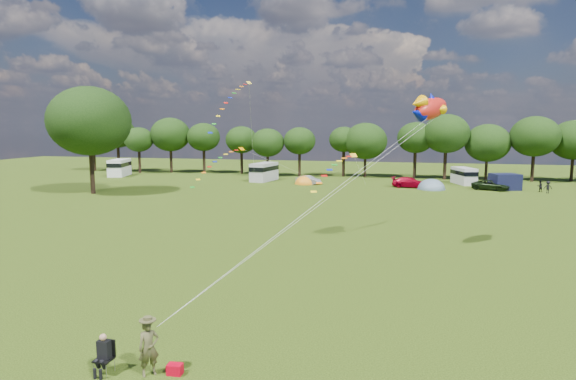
% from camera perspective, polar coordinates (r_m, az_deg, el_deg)
% --- Properties ---
extents(ground_plane, '(180.00, 180.00, 0.00)m').
position_cam_1_polar(ground_plane, '(27.05, -4.02, -10.65)').
color(ground_plane, black).
rests_on(ground_plane, ground).
extents(tree_line, '(102.98, 10.98, 10.27)m').
position_cam_1_polar(tree_line, '(79.53, 11.75, 5.95)').
color(tree_line, black).
rests_on(tree_line, ground).
extents(big_tree, '(10.00, 10.00, 13.28)m').
position_cam_1_polar(big_tree, '(64.66, -22.48, 7.55)').
color(big_tree, black).
rests_on(big_tree, ground).
extents(car_b, '(3.72, 2.51, 1.23)m').
position_cam_1_polar(car_b, '(70.20, 2.42, 1.20)').
color(car_b, gray).
rests_on(car_b, ground).
extents(car_c, '(4.96, 2.54, 1.43)m').
position_cam_1_polar(car_c, '(68.30, 14.28, 0.88)').
color(car_c, '#980118').
rests_on(car_c, ground).
extents(car_d, '(5.23, 3.68, 1.30)m').
position_cam_1_polar(car_d, '(69.07, 22.87, 0.53)').
color(car_d, black).
rests_on(car_d, ground).
extents(campervan_a, '(3.84, 6.16, 2.80)m').
position_cam_1_polar(campervan_a, '(86.43, -19.35, 2.59)').
color(campervan_a, white).
rests_on(campervan_a, ground).
extents(campervan_b, '(3.33, 5.98, 2.77)m').
position_cam_1_polar(campervan_b, '(74.31, -2.86, 2.24)').
color(campervan_b, '#B2B2B4').
rests_on(campervan_b, ground).
extents(campervan_d, '(3.45, 5.30, 2.40)m').
position_cam_1_polar(campervan_d, '(74.66, 20.12, 1.65)').
color(campervan_d, silver).
rests_on(campervan_d, ground).
extents(tent_orange, '(3.15, 3.45, 2.46)m').
position_cam_1_polar(tent_orange, '(70.35, 2.07, 0.73)').
color(tent_orange, orange).
rests_on(tent_orange, ground).
extents(tent_greyblue, '(3.73, 4.09, 2.78)m').
position_cam_1_polar(tent_greyblue, '(67.28, 16.62, 0.10)').
color(tent_greyblue, slate).
rests_on(tent_greyblue, ground).
extents(awning_navy, '(4.07, 3.65, 2.13)m').
position_cam_1_polar(awning_navy, '(70.23, 24.30, 0.90)').
color(awning_navy, black).
rests_on(awning_navy, ground).
extents(kite_flyer, '(0.83, 0.82, 1.94)m').
position_cam_1_polar(kite_flyer, '(17.87, -16.19, -17.54)').
color(kite_flyer, '#4C4A2A').
rests_on(kite_flyer, ground).
extents(camp_chair, '(0.58, 0.58, 1.43)m').
position_cam_1_polar(camp_chair, '(18.51, -20.92, -17.21)').
color(camp_chair, '#99999E').
rests_on(camp_chair, ground).
extents(kite_bag, '(0.53, 0.37, 0.36)m').
position_cam_1_polar(kite_bag, '(18.04, -13.26, -19.97)').
color(kite_bag, '#BA0016').
rests_on(kite_bag, ground).
extents(fish_kite, '(3.15, 3.85, 2.13)m').
position_cam_1_polar(fish_kite, '(33.36, 16.27, 9.26)').
color(fish_kite, red).
rests_on(fish_kite, ground).
extents(streamer_kite_a, '(3.26, 5.53, 5.73)m').
position_cam_1_polar(streamer_kite_a, '(53.37, -6.54, 10.74)').
color(streamer_kite_a, yellow).
rests_on(streamer_kite_a, ground).
extents(streamer_kite_b, '(4.15, 4.63, 3.77)m').
position_cam_1_polar(streamer_kite_b, '(48.20, -7.87, 3.49)').
color(streamer_kite_b, orange).
rests_on(streamer_kite_b, ground).
extents(streamer_kite_c, '(3.10, 4.81, 2.77)m').
position_cam_1_polar(streamer_kite_c, '(38.54, 5.95, 2.88)').
color(streamer_kite_c, yellow).
rests_on(streamer_kite_c, ground).
extents(walker_a, '(0.83, 0.69, 1.47)m').
position_cam_1_polar(walker_a, '(69.96, 27.68, 0.41)').
color(walker_a, black).
rests_on(walker_a, ground).
extents(walker_b, '(1.03, 0.51, 1.56)m').
position_cam_1_polar(walker_b, '(68.85, 28.43, 0.30)').
color(walker_b, black).
rests_on(walker_b, ground).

